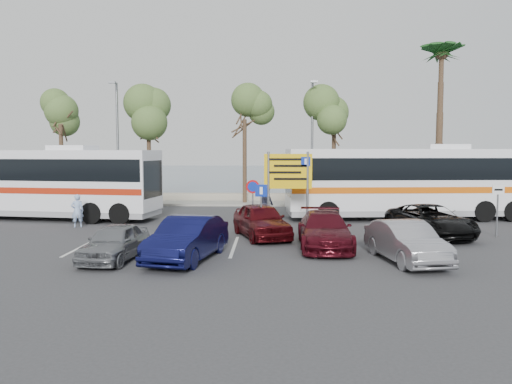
{
  "coord_description": "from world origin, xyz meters",
  "views": [
    {
      "loc": [
        0.08,
        -19.71,
        3.62
      ],
      "look_at": [
        -0.47,
        3.0,
        1.76
      ],
      "focal_mm": 35.0,
      "sensor_mm": 36.0,
      "label": 1
    }
  ],
  "objects_px": {
    "direction_sign": "(288,177)",
    "car_red": "(261,220)",
    "car_maroon": "(324,230)",
    "pedestrian_near": "(77,211)",
    "car_silver_a": "(115,242)",
    "car_blue": "(187,239)",
    "coach_bus_left": "(41,185)",
    "pedestrian_far": "(266,203)",
    "street_lamp_left": "(117,136)",
    "car_silver_b": "(406,242)",
    "street_lamp_right": "(312,136)",
    "coach_bus_right": "(407,185)",
    "suv_black": "(430,221)"
  },
  "relations": [
    {
      "from": "coach_bus_left",
      "to": "car_silver_a",
      "type": "relative_size",
      "value": 3.59
    },
    {
      "from": "street_lamp_left",
      "to": "car_silver_b",
      "type": "bearing_deg",
      "value": -49.38
    },
    {
      "from": "coach_bus_left",
      "to": "pedestrian_far",
      "type": "bearing_deg",
      "value": -0.0
    },
    {
      "from": "car_silver_b",
      "to": "coach_bus_right",
      "type": "bearing_deg",
      "value": 64.9
    },
    {
      "from": "car_red",
      "to": "car_maroon",
      "type": "bearing_deg",
      "value": -59.14
    },
    {
      "from": "direction_sign",
      "to": "suv_black",
      "type": "bearing_deg",
      "value": -15.81
    },
    {
      "from": "car_silver_b",
      "to": "pedestrian_far",
      "type": "bearing_deg",
      "value": 105.15
    },
    {
      "from": "direction_sign",
      "to": "street_lamp_right",
      "type": "bearing_deg",
      "value": 79.06
    },
    {
      "from": "car_silver_a",
      "to": "car_silver_b",
      "type": "relative_size",
      "value": 0.89
    },
    {
      "from": "street_lamp_right",
      "to": "coach_bus_right",
      "type": "bearing_deg",
      "value": -55.71
    },
    {
      "from": "street_lamp_left",
      "to": "pedestrian_near",
      "type": "xyz_separation_m",
      "value": [
        1.0,
        -9.88,
        -3.81
      ]
    },
    {
      "from": "car_red",
      "to": "coach_bus_left",
      "type": "bearing_deg",
      "value": 137.84
    },
    {
      "from": "car_red",
      "to": "pedestrian_far",
      "type": "relative_size",
      "value": 2.45
    },
    {
      "from": "pedestrian_near",
      "to": "pedestrian_far",
      "type": "distance_m",
      "value": 9.44
    },
    {
      "from": "street_lamp_left",
      "to": "street_lamp_right",
      "type": "relative_size",
      "value": 1.0
    },
    {
      "from": "car_red",
      "to": "pedestrian_near",
      "type": "height_order",
      "value": "pedestrian_near"
    },
    {
      "from": "car_blue",
      "to": "car_silver_b",
      "type": "xyz_separation_m",
      "value": [
        7.2,
        -0.12,
        -0.06
      ]
    },
    {
      "from": "street_lamp_left",
      "to": "car_silver_a",
      "type": "height_order",
      "value": "street_lamp_left"
    },
    {
      "from": "street_lamp_right",
      "to": "car_red",
      "type": "distance_m",
      "value": 13.48
    },
    {
      "from": "coach_bus_right",
      "to": "car_red",
      "type": "relative_size",
      "value": 3.04
    },
    {
      "from": "direction_sign",
      "to": "car_red",
      "type": "bearing_deg",
      "value": -118.81
    },
    {
      "from": "street_lamp_right",
      "to": "street_lamp_left",
      "type": "bearing_deg",
      "value": 180.0
    },
    {
      "from": "direction_sign",
      "to": "car_silver_a",
      "type": "height_order",
      "value": "direction_sign"
    },
    {
      "from": "coach_bus_left",
      "to": "pedestrian_near",
      "type": "bearing_deg",
      "value": -43.63
    },
    {
      "from": "pedestrian_near",
      "to": "direction_sign",
      "type": "bearing_deg",
      "value": 152.02
    },
    {
      "from": "coach_bus_left",
      "to": "car_blue",
      "type": "height_order",
      "value": "coach_bus_left"
    },
    {
      "from": "suv_black",
      "to": "pedestrian_far",
      "type": "xyz_separation_m",
      "value": [
        -7.0,
        5.0,
        0.2
      ]
    },
    {
      "from": "car_silver_b",
      "to": "pedestrian_near",
      "type": "distance_m",
      "value": 15.36
    },
    {
      "from": "coach_bus_right",
      "to": "pedestrian_near",
      "type": "bearing_deg",
      "value": -168.76
    },
    {
      "from": "direction_sign",
      "to": "car_maroon",
      "type": "height_order",
      "value": "direction_sign"
    },
    {
      "from": "direction_sign",
      "to": "car_blue",
      "type": "xyz_separation_m",
      "value": [
        -3.6,
        -6.58,
        -1.71
      ]
    },
    {
      "from": "direction_sign",
      "to": "pedestrian_far",
      "type": "xyz_separation_m",
      "value": [
        -1.0,
        3.3,
        -1.56
      ]
    },
    {
      "from": "car_silver_a",
      "to": "suv_black",
      "type": "relative_size",
      "value": 0.74
    },
    {
      "from": "car_blue",
      "to": "car_red",
      "type": "xyz_separation_m",
      "value": [
        2.4,
        4.39,
        0.0
      ]
    },
    {
      "from": "car_maroon",
      "to": "direction_sign",
      "type": "bearing_deg",
      "value": 106.75
    },
    {
      "from": "car_red",
      "to": "suv_black",
      "type": "bearing_deg",
      "value": -13.28
    },
    {
      "from": "car_maroon",
      "to": "pedestrian_near",
      "type": "distance_m",
      "value": 12.18
    },
    {
      "from": "car_maroon",
      "to": "pedestrian_far",
      "type": "relative_size",
      "value": 2.68
    },
    {
      "from": "pedestrian_near",
      "to": "coach_bus_right",
      "type": "bearing_deg",
      "value": 165.8
    },
    {
      "from": "car_red",
      "to": "pedestrian_far",
      "type": "xyz_separation_m",
      "value": [
        0.2,
        5.49,
        0.14
      ]
    },
    {
      "from": "coach_bus_right",
      "to": "pedestrian_near",
      "type": "distance_m",
      "value": 16.86
    },
    {
      "from": "car_silver_b",
      "to": "car_maroon",
      "type": "bearing_deg",
      "value": 126.04
    },
    {
      "from": "car_blue",
      "to": "car_red",
      "type": "distance_m",
      "value": 5.0
    },
    {
      "from": "street_lamp_left",
      "to": "direction_sign",
      "type": "bearing_deg",
      "value": -43.17
    },
    {
      "from": "coach_bus_right",
      "to": "suv_black",
      "type": "height_order",
      "value": "coach_bus_right"
    },
    {
      "from": "suv_black",
      "to": "car_silver_a",
      "type": "bearing_deg",
      "value": -169.06
    },
    {
      "from": "street_lamp_left",
      "to": "car_maroon",
      "type": "bearing_deg",
      "value": -50.25
    },
    {
      "from": "car_blue",
      "to": "pedestrian_near",
      "type": "distance_m",
      "value": 9.5
    },
    {
      "from": "street_lamp_left",
      "to": "car_red",
      "type": "xyz_separation_m",
      "value": [
        9.8,
        -12.51,
        -3.87
      ]
    },
    {
      "from": "car_silver_a",
      "to": "pedestrian_near",
      "type": "bearing_deg",
      "value": 125.47
    }
  ]
}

